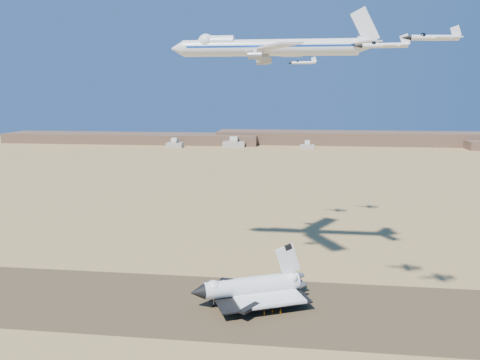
# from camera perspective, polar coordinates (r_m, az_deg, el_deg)

# --- Properties ---
(ground) EXTENTS (1200.00, 1200.00, 0.00)m
(ground) POSITION_cam_1_polar(r_m,az_deg,el_deg) (172.14, -2.83, -15.00)
(ground) COLOR #A57D49
(ground) RESTS_ON ground
(runway) EXTENTS (600.00, 50.00, 0.06)m
(runway) POSITION_cam_1_polar(r_m,az_deg,el_deg) (172.12, -2.83, -14.99)
(runway) COLOR brown
(runway) RESTS_ON ground
(ridgeline) EXTENTS (960.00, 90.00, 18.00)m
(ridgeline) POSITION_cam_1_polar(r_m,az_deg,el_deg) (684.44, 10.25, 4.88)
(ridgeline) COLOR brown
(ridgeline) RESTS_ON ground
(hangars) EXTENTS (200.50, 29.50, 30.00)m
(hangars) POSITION_cam_1_polar(r_m,az_deg,el_deg) (641.57, -1.17, 4.42)
(hangars) COLOR #BCB5A7
(hangars) RESTS_ON ground
(shuttle) EXTENTS (42.89, 36.19, 20.87)m
(shuttle) POSITION_cam_1_polar(r_m,az_deg,el_deg) (171.58, 1.36, -13.02)
(shuttle) COLOR white
(shuttle) RESTS_ON runway
(carrier_747) EXTENTS (80.27, 62.38, 20.04)m
(carrier_747) POSITION_cam_1_polar(r_m,az_deg,el_deg) (188.51, 2.85, 15.82)
(carrier_747) COLOR white
(crew_a) EXTENTS (0.45, 0.68, 1.88)m
(crew_a) POSITION_cam_1_polar(r_m,az_deg,el_deg) (164.53, 2.97, -15.89)
(crew_a) COLOR orange
(crew_a) RESTS_ON runway
(crew_b) EXTENTS (0.91, 1.06, 1.89)m
(crew_b) POSITION_cam_1_polar(r_m,az_deg,el_deg) (165.90, 4.98, -15.68)
(crew_b) COLOR orange
(crew_b) RESTS_ON runway
(crew_c) EXTENTS (1.02, 0.75, 1.57)m
(crew_c) POSITION_cam_1_polar(r_m,az_deg,el_deg) (165.96, 3.98, -15.72)
(crew_c) COLOR orange
(crew_c) RESTS_ON runway
(chase_jet_a) EXTENTS (15.70, 8.42, 3.91)m
(chase_jet_a) POSITION_cam_1_polar(r_m,az_deg,el_deg) (143.70, 17.11, 15.42)
(chase_jet_a) COLOR white
(chase_jet_b) EXTENTS (15.72, 8.73, 3.93)m
(chase_jet_b) POSITION_cam_1_polar(r_m,az_deg,el_deg) (135.65, 22.51, 15.75)
(chase_jet_b) COLOR white
(chase_jet_c) EXTENTS (14.62, 8.04, 3.65)m
(chase_jet_c) POSITION_cam_1_polar(r_m,az_deg,el_deg) (238.61, 7.68, 14.00)
(chase_jet_c) COLOR white
(chase_jet_d) EXTENTS (15.05, 7.96, 3.75)m
(chase_jet_d) POSITION_cam_1_polar(r_m,az_deg,el_deg) (248.90, 12.52, 14.76)
(chase_jet_d) COLOR white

